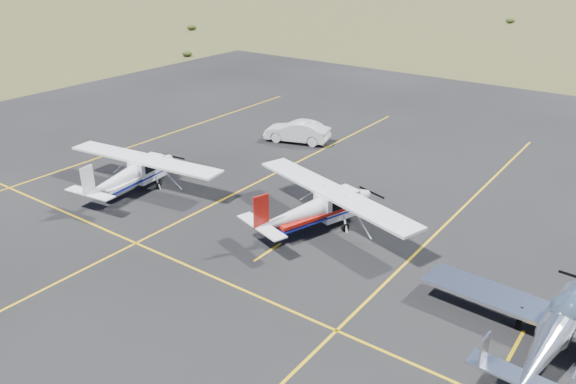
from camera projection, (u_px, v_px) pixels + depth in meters
ground at (451, 276)px, 23.69m from camera, size 1600.00×1600.00×0.00m
apron at (314, 230)px, 27.45m from camera, size 72.00×72.00×0.02m
aircraft_low_wing at (558, 326)px, 18.90m from camera, size 7.30×10.17×2.21m
aircraft_cessna at (317, 207)px, 27.08m from camera, size 7.20×10.48×2.68m
aircraft_plain at (132, 173)px, 31.27m from camera, size 6.15×10.17×2.56m
sedan at (297, 132)px, 39.32m from camera, size 2.81×4.81×1.50m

